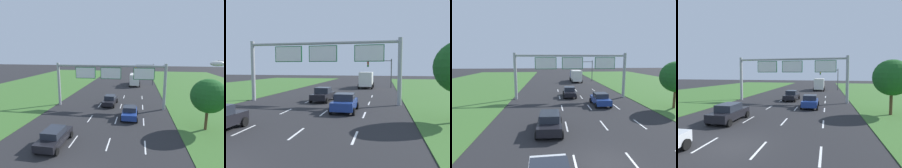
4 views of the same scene
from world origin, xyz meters
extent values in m
plane|color=#262628|center=(0.00, 0.00, 0.00)|extent=(200.00, 200.00, 0.00)
cube|color=white|center=(-1.75, 0.00, 0.00)|extent=(0.14, 2.40, 0.01)
cube|color=white|center=(-1.75, 6.00, 0.00)|extent=(0.14, 2.40, 0.01)
cube|color=white|center=(-1.75, 12.00, 0.00)|extent=(0.14, 2.40, 0.01)
cube|color=white|center=(-1.75, 18.00, 0.00)|extent=(0.14, 2.40, 0.01)
cube|color=white|center=(-1.75, 24.00, 0.00)|extent=(0.14, 2.40, 0.01)
cube|color=white|center=(1.75, 0.00, 0.00)|extent=(0.14, 2.40, 0.01)
cube|color=white|center=(1.75, 6.00, 0.00)|extent=(0.14, 2.40, 0.01)
cube|color=white|center=(1.75, 12.00, 0.00)|extent=(0.14, 2.40, 0.01)
cube|color=white|center=(1.75, 18.00, 0.00)|extent=(0.14, 2.40, 0.01)
cube|color=white|center=(1.75, 24.00, 0.00)|extent=(0.14, 2.40, 0.01)
cube|color=white|center=(5.25, 6.00, 0.00)|extent=(0.14, 2.40, 0.01)
cube|color=white|center=(5.25, 12.00, 0.00)|extent=(0.14, 2.40, 0.01)
cube|color=white|center=(5.25, 18.00, 0.00)|extent=(0.14, 2.40, 0.01)
cube|color=white|center=(5.25, 24.00, 0.00)|extent=(0.14, 2.40, 0.01)
cube|color=navy|center=(3.42, 13.01, 0.68)|extent=(1.93, 3.92, 0.72)
cube|color=#232833|center=(3.42, 12.98, 1.34)|extent=(1.68, 1.68, 0.61)
cylinder|color=black|center=(2.44, 14.41, 0.32)|extent=(0.23, 0.64, 0.64)
cylinder|color=black|center=(4.38, 14.42, 0.32)|extent=(0.23, 0.64, 0.64)
cylinder|color=black|center=(2.46, 11.60, 0.32)|extent=(0.23, 0.64, 0.64)
cylinder|color=black|center=(4.40, 11.62, 0.32)|extent=(0.23, 0.64, 0.64)
cube|color=black|center=(-0.13, 18.49, 0.64)|extent=(2.02, 4.31, 0.64)
cube|color=#232833|center=(-0.12, 18.52, 1.29)|extent=(1.71, 1.78, 0.66)
cylinder|color=black|center=(-0.98, 20.09, 0.32)|extent=(0.25, 0.65, 0.64)
cylinder|color=black|center=(0.88, 20.01, 0.32)|extent=(0.25, 0.65, 0.64)
cylinder|color=black|center=(-1.13, 16.97, 0.32)|extent=(0.25, 0.65, 0.64)
cylinder|color=black|center=(0.73, 16.88, 0.32)|extent=(0.25, 0.65, 0.64)
cube|color=black|center=(-3.28, 5.18, 0.66)|extent=(2.01, 4.33, 0.69)
cube|color=#232833|center=(-3.28, 5.11, 1.31)|extent=(1.64, 2.15, 0.61)
cylinder|color=black|center=(-4.25, 6.79, 0.32)|extent=(0.23, 0.64, 0.64)
cylinder|color=black|center=(-2.27, 6.76, 0.32)|extent=(0.23, 0.64, 0.64)
cylinder|color=black|center=(-4.30, 3.59, 0.32)|extent=(0.23, 0.64, 0.64)
cylinder|color=black|center=(-2.31, 3.56, 0.32)|extent=(0.23, 0.64, 0.64)
cube|color=navy|center=(3.55, 39.32, 1.55)|extent=(2.21, 2.11, 2.20)
cube|color=silver|center=(3.52, 35.69, 1.75)|extent=(2.39, 4.88, 2.61)
cylinder|color=black|center=(2.42, 39.83, 0.45)|extent=(0.29, 0.90, 0.90)
cylinder|color=black|center=(4.68, 39.81, 0.45)|extent=(0.29, 0.90, 0.90)
cylinder|color=black|center=(2.33, 37.53, 0.45)|extent=(0.29, 0.90, 0.90)
cylinder|color=black|center=(4.75, 37.51, 0.45)|extent=(0.29, 0.90, 0.90)
cylinder|color=black|center=(2.30, 33.86, 0.45)|extent=(0.29, 0.90, 0.90)
cylinder|color=black|center=(4.72, 33.85, 0.45)|extent=(0.29, 0.90, 0.90)
cylinder|color=#9EA0A5|center=(-8.40, 17.32, 3.50)|extent=(0.44, 0.44, 7.00)
cylinder|color=#9EA0A5|center=(8.40, 17.32, 3.50)|extent=(0.44, 0.44, 7.00)
cylinder|color=#9EA0A5|center=(0.00, 17.32, 6.60)|extent=(16.80, 0.32, 0.32)
cube|color=#0C5B28|center=(-3.85, 17.32, 5.45)|extent=(3.22, 0.12, 1.78)
cube|color=white|center=(-3.85, 17.26, 5.45)|extent=(3.06, 0.01, 1.62)
cube|color=#0C5B28|center=(0.20, 17.32, 5.45)|extent=(3.20, 0.12, 1.78)
cube|color=white|center=(0.20, 17.26, 5.45)|extent=(3.04, 0.01, 1.62)
cube|color=#0C5B28|center=(5.25, 17.32, 5.45)|extent=(3.14, 0.12, 1.78)
cube|color=white|center=(5.25, 17.26, 5.45)|extent=(2.98, 0.01, 1.62)
cylinder|color=#47494F|center=(8.20, 37.64, 2.80)|extent=(0.20, 0.20, 5.60)
cylinder|color=#47494F|center=(5.95, 37.64, 5.25)|extent=(4.50, 0.14, 0.14)
cube|color=black|center=(3.70, 37.64, 4.60)|extent=(0.32, 0.36, 1.10)
sphere|color=red|center=(3.70, 37.44, 4.97)|extent=(0.22, 0.22, 0.22)
sphere|color=orange|center=(3.70, 37.44, 4.60)|extent=(0.22, 0.22, 0.22)
sphere|color=green|center=(3.70, 37.44, 4.23)|extent=(0.22, 0.22, 0.22)
cylinder|color=#513823|center=(12.11, 10.73, 1.28)|extent=(0.30, 0.30, 2.56)
sphere|color=#1C551F|center=(12.11, 10.73, 3.97)|extent=(3.76, 3.76, 3.76)
camera|label=1|loc=(4.44, -9.18, 8.77)|focal=28.00mm
camera|label=2|loc=(6.80, -5.96, 3.93)|focal=35.00mm
camera|label=3|loc=(-3.17, -9.21, 6.19)|focal=28.00mm
camera|label=4|loc=(5.56, -9.22, 4.41)|focal=28.00mm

